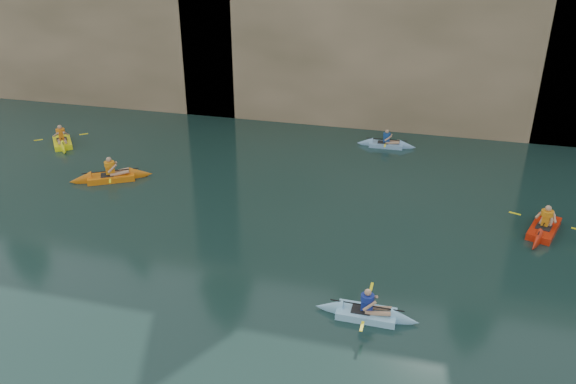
# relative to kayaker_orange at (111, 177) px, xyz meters

# --- Properties ---
(cliff_slab_west) EXTENTS (26.00, 2.40, 10.56)m
(cliff_slab_west) POSITION_rel_kayaker_orange_xyz_m (-10.81, 10.90, 5.12)
(cliff_slab_west) COLOR tan
(cliff_slab_west) RESTS_ON ground
(cliff_slab_center) EXTENTS (24.00, 2.40, 11.40)m
(cliff_slab_center) POSITION_rel_kayaker_orange_xyz_m (11.19, 10.90, 5.54)
(cliff_slab_center) COLOR tan
(cliff_slab_center) RESTS_ON ground
(sea_cave_west) EXTENTS (4.50, 1.00, 4.00)m
(sea_cave_west) POSITION_rel_kayaker_orange_xyz_m (-8.81, 10.25, 1.84)
(sea_cave_west) COLOR black
(sea_cave_west) RESTS_ON ground
(sea_cave_center) EXTENTS (3.50, 1.00, 3.20)m
(sea_cave_center) POSITION_rel_kayaker_orange_xyz_m (5.19, 10.25, 1.44)
(sea_cave_center) COLOR black
(sea_cave_center) RESTS_ON ground
(sea_cave_east) EXTENTS (5.00, 1.00, 4.50)m
(sea_cave_east) POSITION_rel_kayaker_orange_xyz_m (19.19, 10.25, 2.09)
(sea_cave_east) COLOR black
(sea_cave_east) RESTS_ON ground
(kayaker_orange) EXTENTS (3.43, 2.47, 1.34)m
(kayaker_orange) POSITION_rel_kayaker_orange_xyz_m (0.00, 0.00, 0.00)
(kayaker_orange) COLOR orange
(kayaker_orange) RESTS_ON ground
(kayaker_ltblue_near) EXTENTS (2.97, 2.31, 1.17)m
(kayaker_ltblue_near) POSITION_rel_kayaker_orange_xyz_m (12.11, -6.61, -0.02)
(kayaker_ltblue_near) COLOR #90CEF1
(kayaker_ltblue_near) RESTS_ON ground
(kayaker_red_far) EXTENTS (2.44, 3.62, 1.31)m
(kayaker_red_far) POSITION_rel_kayaker_orange_xyz_m (17.65, 0.01, -0.00)
(kayaker_red_far) COLOR red
(kayaker_red_far) RESTS_ON ground
(kayaker_yellow) EXTENTS (2.64, 2.99, 1.32)m
(kayaker_yellow) POSITION_rel_kayaker_orange_xyz_m (-4.74, 3.25, -0.00)
(kayaker_yellow) COLOR #F3F114
(kayaker_yellow) RESTS_ON ground
(kayaker_ltblue_mid) EXTENTS (2.96, 2.23, 1.12)m
(kayaker_ltblue_mid) POSITION_rel_kayaker_orange_xyz_m (11.16, 7.30, -0.03)
(kayaker_ltblue_mid) COLOR #7DA8D1
(kayaker_ltblue_mid) RESTS_ON ground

